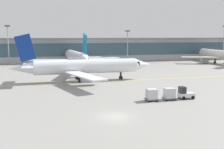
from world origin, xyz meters
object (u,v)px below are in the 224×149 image
Objects in this scene: taxiing_regional_jet at (85,67)px; apron_light_mast_1 at (8,43)px; baggage_tug at (185,94)px; gate_airplane_1 at (76,56)px; gate_airplane_2 at (219,54)px; apron_light_mast_3 at (224,41)px; apron_light_mast_2 at (127,45)px; cargo_dolly_lead at (169,93)px; cargo_dolly_trailing at (152,94)px.

taxiing_regional_jet is 2.33× the size of apron_light_mast_1.
gate_airplane_1 is at bearing 103.10° from baggage_tug.
apron_light_mast_3 is at bearing -38.26° from gate_airplane_2.
apron_light_mast_3 reaches higher than gate_airplane_2.
baggage_tug is 63.00m from apron_light_mast_2.
apron_light_mast_1 reaches higher than gate_airplane_2.
apron_light_mast_3 is at bearing 48.34° from cargo_dolly_lead.
gate_airplane_1 is 13.08× the size of baggage_tug.
apron_light_mast_1 is (-77.67, 11.97, 4.49)m from gate_airplane_2.
baggage_tug is 72.72m from apron_light_mast_1.
cargo_dolly_lead is 0.17× the size of apron_light_mast_2.
taxiing_regional_jet is at bearing 121.85° from baggage_tug.
baggage_tug is (12.37, -52.84, -2.49)m from gate_airplane_1.
baggage_tug reaches higher than cargo_dolly_lead.
cargo_dolly_lead is at bearing -131.59° from apron_light_mast_3.
gate_airplane_1 is 2.31× the size of apron_light_mast_3.
baggage_tug is 81.75m from apron_light_mast_3.
gate_airplane_1 reaches higher than baggage_tug.
cargo_dolly_trailing is at bearing 140.75° from gate_airplane_2.
taxiing_regional_jet is 77.60m from apron_light_mast_3.
apron_light_mast_1 is at bearing 60.41° from gate_airplane_1.
gate_airplane_2 is 2.64× the size of apron_light_mast_2.
apron_light_mast_3 reaches higher than cargo_dolly_trailing.
gate_airplane_2 is at bearing -97.06° from gate_airplane_1.
gate_airplane_2 reaches higher than cargo_dolly_lead.
taxiing_regional_jet is 15.67× the size of cargo_dolly_trailing.
apron_light_mast_2 is (44.28, -1.12, -0.83)m from apron_light_mast_1.
gate_airplane_1 is 25.58m from apron_light_mast_1.
gate_airplane_1 is 16.19× the size of cargo_dolly_lead.
apron_light_mast_3 reaches higher than gate_airplane_1.
cargo_dolly_lead is 83.61m from apron_light_mast_3.
gate_airplane_2 is 12.69× the size of baggage_tug.
gate_airplane_1 is 23.48m from apron_light_mast_2.
taxiing_regional_jet is 15.67× the size of cargo_dolly_lead.
gate_airplane_2 is 78.72m from apron_light_mast_1.
cargo_dolly_trailing is 0.15× the size of apron_light_mast_1.
cargo_dolly_lead is at bearing -62.80° from apron_light_mast_1.
apron_light_mast_2 is 0.85× the size of apron_light_mast_3.
gate_airplane_1 is 2.72× the size of apron_light_mast_2.
taxiing_regional_jet is 2.24× the size of apron_light_mast_3.
taxiing_regional_jet is 24.52m from cargo_dolly_lead.
baggage_tug is 0.18× the size of apron_light_mast_3.
taxiing_regional_jet reaches higher than cargo_dolly_trailing.
cargo_dolly_trailing is at bearing -178.44° from gate_airplane_1.
apron_light_mast_1 is (-29.39, 63.19, 6.71)m from cargo_dolly_trailing.
gate_airplane_2 reaches higher than baggage_tug.
apron_light_mast_2 reaches higher than cargo_dolly_lead.
cargo_dolly_lead is at bearing 142.63° from gate_airplane_2.
taxiing_regional_jet is 23.33m from cargo_dolly_trailing.
apron_light_mast_2 is at bearing 81.74° from baggage_tug.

